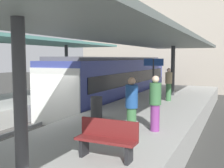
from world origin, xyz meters
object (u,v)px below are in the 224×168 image
at_px(passenger_near_bench, 169,84).
at_px(litter_bin, 96,107).
at_px(platform_bench, 107,138).
at_px(platform_sign, 153,72).
at_px(commuter_train, 116,81).
at_px(passenger_mid_platform, 132,105).
at_px(passenger_far_end, 155,102).

bearing_deg(passenger_near_bench, litter_bin, -106.24).
relative_size(platform_bench, platform_sign, 0.63).
relative_size(platform_sign, passenger_near_bench, 1.28).
xyz_separation_m(commuter_train, passenger_mid_platform, (4.57, -9.23, 0.15)).
relative_size(litter_bin, passenger_near_bench, 0.47).
bearing_deg(commuter_train, passenger_far_end, -59.24).
relative_size(commuter_train, litter_bin, 16.99).
distance_m(platform_bench, litter_bin, 4.15).
height_order(litter_bin, passenger_mid_platform, passenger_mid_platform).
bearing_deg(litter_bin, platform_bench, -58.71).
xyz_separation_m(commuter_train, passenger_far_end, (5.07, -8.51, 0.16)).
bearing_deg(passenger_far_end, passenger_near_bench, 99.25).
distance_m(commuter_train, passenger_mid_platform, 10.30).
bearing_deg(passenger_mid_platform, passenger_far_end, 55.30).
xyz_separation_m(passenger_mid_platform, passenger_far_end, (0.50, 0.72, 0.01)).
bearing_deg(platform_bench, passenger_far_end, 82.76).
bearing_deg(passenger_near_bench, passenger_mid_platform, -85.87).
distance_m(passenger_near_bench, passenger_mid_platform, 6.78).
relative_size(commuter_train, platform_sign, 6.15).
relative_size(platform_bench, passenger_far_end, 0.82).
height_order(passenger_near_bench, passenger_far_end, passenger_near_bench).
bearing_deg(platform_sign, passenger_near_bench, 85.20).
bearing_deg(passenger_far_end, platform_sign, 107.02).
distance_m(platform_sign, litter_bin, 3.46).
bearing_deg(passenger_near_bench, platform_bench, -85.76).
height_order(platform_bench, litter_bin, platform_bench).
bearing_deg(platform_sign, litter_bin, -114.08).
distance_m(passenger_near_bench, passenger_far_end, 6.13).
distance_m(litter_bin, passenger_far_end, 2.69).
distance_m(platform_sign, passenger_far_end, 4.07).
relative_size(commuter_train, platform_bench, 9.71).
xyz_separation_m(commuter_train, platform_bench, (4.73, -11.18, -0.26)).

